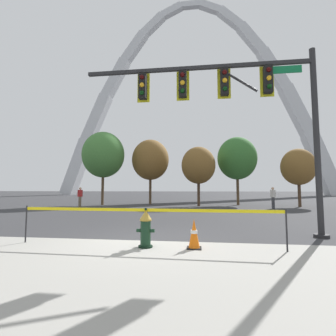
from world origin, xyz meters
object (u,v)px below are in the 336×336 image
(traffic_cone_by_hydrant, at_px, (194,234))
(pedestrian_walking_left, at_px, (80,197))
(pedestrian_standing_center, at_px, (273,198))
(monument_arch, at_px, (192,105))
(fire_hydrant, at_px, (146,229))
(traffic_signal_gantry, at_px, (238,100))

(traffic_cone_by_hydrant, bearing_deg, pedestrian_walking_left, 126.93)
(pedestrian_walking_left, xyz_separation_m, pedestrian_standing_center, (14.90, 0.30, 0.00))
(monument_arch, relative_size, pedestrian_walking_left, 38.80)
(fire_hydrant, relative_size, pedestrian_standing_center, 0.62)
(monument_arch, relative_size, pedestrian_standing_center, 38.80)
(monument_arch, distance_m, pedestrian_walking_left, 41.90)
(traffic_signal_gantry, relative_size, monument_arch, 0.13)
(traffic_cone_by_hydrant, xyz_separation_m, monument_arch, (-1.46, 48.63, 20.10))
(monument_arch, height_order, pedestrian_standing_center, monument_arch)
(pedestrian_walking_left, bearing_deg, monument_arch, 77.65)
(traffic_cone_by_hydrant, relative_size, pedestrian_walking_left, 0.46)
(traffic_signal_gantry, bearing_deg, fire_hydrant, -144.35)
(monument_arch, bearing_deg, pedestrian_walking_left, -102.35)
(pedestrian_standing_center, bearing_deg, fire_hydrant, -117.79)
(fire_hydrant, height_order, pedestrian_walking_left, pedestrian_walking_left)
(traffic_signal_gantry, bearing_deg, pedestrian_standing_center, 69.43)
(traffic_cone_by_hydrant, xyz_separation_m, traffic_signal_gantry, (1.43, 1.88, 4.05))
(fire_hydrant, distance_m, pedestrian_walking_left, 14.93)
(pedestrian_standing_center, bearing_deg, pedestrian_walking_left, -178.85)
(traffic_cone_by_hydrant, bearing_deg, pedestrian_standing_center, 66.62)
(traffic_signal_gantry, xyz_separation_m, monument_arch, (-2.89, 46.75, 16.05))
(pedestrian_walking_left, relative_size, pedestrian_standing_center, 1.00)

